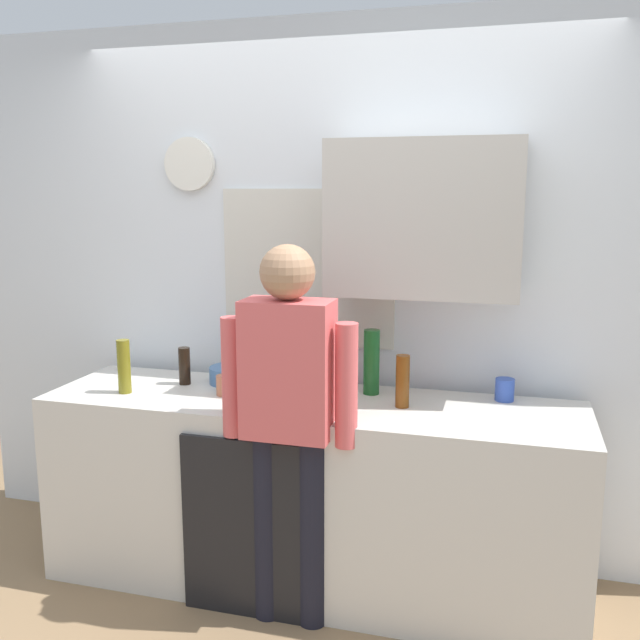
% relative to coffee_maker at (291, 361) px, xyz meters
% --- Properties ---
extents(ground_plane, '(8.00, 8.00, 0.00)m').
position_rel_coffee_maker_xyz_m(ground_plane, '(0.12, -0.41, -1.03)').
color(ground_plane, '#8C6D4C').
extents(kitchen_counter, '(2.41, 0.64, 0.88)m').
position_rel_coffee_maker_xyz_m(kitchen_counter, '(0.12, -0.11, -0.59)').
color(kitchen_counter, beige).
rests_on(kitchen_counter, ground_plane).
extents(dishwasher_panel, '(0.56, 0.02, 0.79)m').
position_rel_coffee_maker_xyz_m(dishwasher_panel, '(-0.07, -0.44, -0.63)').
color(dishwasher_panel, black).
rests_on(dishwasher_panel, ground_plane).
extents(back_wall_assembly, '(4.01, 0.42, 2.60)m').
position_rel_coffee_maker_xyz_m(back_wall_assembly, '(0.18, 0.29, 0.33)').
color(back_wall_assembly, silver).
rests_on(back_wall_assembly, ground_plane).
extents(coffee_maker, '(0.20, 0.20, 0.33)m').
position_rel_coffee_maker_xyz_m(coffee_maker, '(0.00, 0.00, 0.00)').
color(coffee_maker, black).
rests_on(coffee_maker, kitchen_counter).
extents(bottle_olive_oil, '(0.06, 0.06, 0.25)m').
position_rel_coffee_maker_xyz_m(bottle_olive_oil, '(-0.74, -0.22, -0.02)').
color(bottle_olive_oil, olive).
rests_on(bottle_olive_oil, kitchen_counter).
extents(bottle_dark_sauce, '(0.06, 0.06, 0.18)m').
position_rel_coffee_maker_xyz_m(bottle_dark_sauce, '(-0.54, -0.02, -0.06)').
color(bottle_dark_sauce, black).
rests_on(bottle_dark_sauce, kitchen_counter).
extents(bottle_green_wine, '(0.07, 0.07, 0.30)m').
position_rel_coffee_maker_xyz_m(bottle_green_wine, '(0.36, 0.07, 0.00)').
color(bottle_green_wine, '#195923').
rests_on(bottle_green_wine, kitchen_counter).
extents(bottle_amber_beer, '(0.06, 0.06, 0.23)m').
position_rel_coffee_maker_xyz_m(bottle_amber_beer, '(0.53, -0.10, -0.03)').
color(bottle_amber_beer, brown).
rests_on(bottle_amber_beer, kitchen_counter).
extents(cup_terracotta_mug, '(0.08, 0.08, 0.09)m').
position_rel_coffee_maker_xyz_m(cup_terracotta_mug, '(-0.28, -0.13, -0.10)').
color(cup_terracotta_mug, '#B26647').
rests_on(cup_terracotta_mug, kitchen_counter).
extents(cup_blue_mug, '(0.08, 0.08, 0.10)m').
position_rel_coffee_maker_xyz_m(cup_blue_mug, '(0.96, 0.12, -0.10)').
color(cup_blue_mug, '#3351B2').
rests_on(cup_blue_mug, kitchen_counter).
extents(mixing_bowl, '(0.22, 0.22, 0.08)m').
position_rel_coffee_maker_xyz_m(mixing_bowl, '(-0.32, 0.06, -0.11)').
color(mixing_bowl, '#4C72A5').
rests_on(mixing_bowl, kitchen_counter).
extents(person_at_sink, '(0.57, 0.22, 1.60)m').
position_rel_coffee_maker_xyz_m(person_at_sink, '(0.12, -0.41, -0.08)').
color(person_at_sink, black).
rests_on(person_at_sink, ground_plane).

